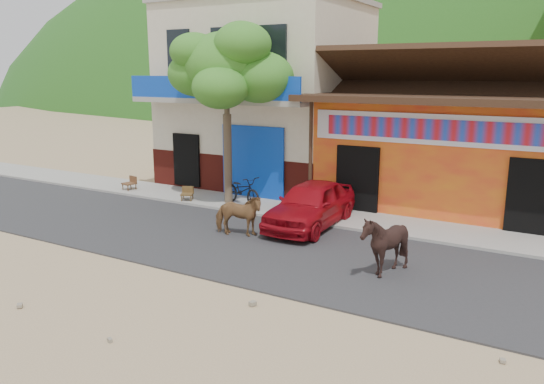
{
  "coord_description": "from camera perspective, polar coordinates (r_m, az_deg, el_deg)",
  "views": [
    {
      "loc": [
        5.48,
        -8.78,
        4.48
      ],
      "look_at": [
        -1.27,
        3.0,
        1.4
      ],
      "focal_mm": 35.0,
      "sensor_mm": 36.0,
      "label": 1
    }
  ],
  "objects": [
    {
      "name": "road",
      "position": [
        13.31,
        3.71,
        -6.83
      ],
      "size": [
        60.0,
        5.0,
        0.04
      ],
      "primitive_type": "cube",
      "color": "#28282B",
      "rests_on": "ground"
    },
    {
      "name": "red_car",
      "position": [
        15.51,
        4.19,
        -1.31
      ],
      "size": [
        1.66,
        3.98,
        1.35
      ],
      "primitive_type": "imported",
      "rotation": [
        0.0,
        0.0,
        0.02
      ],
      "color": "#9D0B16",
      "rests_on": "road"
    },
    {
      "name": "dance_club",
      "position": [
        19.29,
        19.19,
        4.08
      ],
      "size": [
        8.0,
        6.0,
        3.6
      ],
      "primitive_type": "cube",
      "color": "orange",
      "rests_on": "ground"
    },
    {
      "name": "cafe_chair_left",
      "position": [
        20.76,
        -15.15,
        1.52
      ],
      "size": [
        0.52,
        0.52,
        0.94
      ],
      "primitive_type": null,
      "rotation": [
        0.0,
        0.0,
        -0.21
      ],
      "color": "#51371B",
      "rests_on": "sidewalk"
    },
    {
      "name": "cow_tan",
      "position": [
        14.63,
        -3.66,
        -2.5
      ],
      "size": [
        1.53,
        1.01,
        1.18
      ],
      "primitive_type": "imported",
      "rotation": [
        0.0,
        0.0,
        1.86
      ],
      "color": "brown",
      "rests_on": "road"
    },
    {
      "name": "scooter",
      "position": [
        17.77,
        -3.23,
        0.19
      ],
      "size": [
        1.99,
        1.27,
        0.99
      ],
      "primitive_type": "imported",
      "rotation": [
        0.0,
        0.0,
        1.21
      ],
      "color": "black",
      "rests_on": "sidewalk"
    },
    {
      "name": "ground",
      "position": [
        11.28,
        -2.01,
        -10.63
      ],
      "size": [
        120.0,
        120.0,
        0.0
      ],
      "primitive_type": "plane",
      "color": "#9E825B",
      "rests_on": "ground"
    },
    {
      "name": "cafe_chair_right",
      "position": [
        18.59,
        -9.15,
        0.43
      ],
      "size": [
        0.55,
        0.55,
        0.88
      ],
      "primitive_type": null,
      "rotation": [
        0.0,
        0.0,
        0.47
      ],
      "color": "#4C3519",
      "rests_on": "sidewalk"
    },
    {
      "name": "cow_dark",
      "position": [
        12.06,
        12.05,
        -5.54
      ],
      "size": [
        1.68,
        1.62,
        1.42
      ],
      "primitive_type": "imported",
      "rotation": [
        0.0,
        0.0,
        -1.07
      ],
      "color": "black",
      "rests_on": "road"
    },
    {
      "name": "cafe_building",
      "position": [
        21.78,
        -0.49,
        10.2
      ],
      "size": [
        7.0,
        6.0,
        7.0
      ],
      "primitive_type": "cube",
      "color": "beige",
      "rests_on": "ground"
    },
    {
      "name": "hillside",
      "position": [
        79.33,
        26.99,
        16.89
      ],
      "size": [
        100.0,
        40.0,
        24.0
      ],
      "primitive_type": "ellipsoid",
      "color": "#194C14",
      "rests_on": "ground"
    },
    {
      "name": "sidewalk",
      "position": [
        16.37,
        9.14,
        -3.05
      ],
      "size": [
        60.0,
        2.0,
        0.12
      ],
      "primitive_type": "cube",
      "color": "gray",
      "rests_on": "ground"
    },
    {
      "name": "tree",
      "position": [
        17.78,
        -4.87,
        8.34
      ],
      "size": [
        3.0,
        3.0,
        6.0
      ],
      "primitive_type": null,
      "color": "#2D721E",
      "rests_on": "sidewalk"
    }
  ]
}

